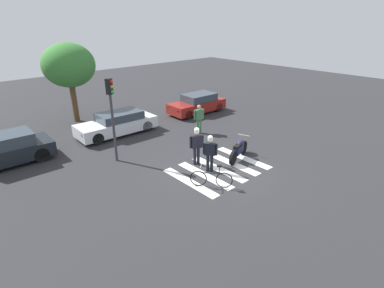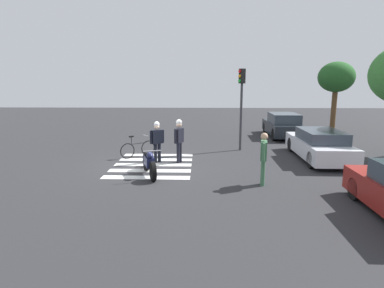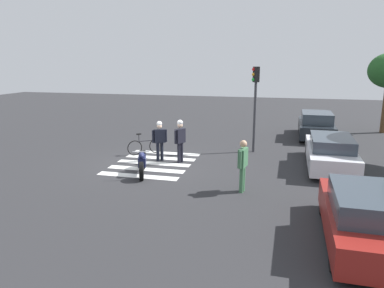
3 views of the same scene
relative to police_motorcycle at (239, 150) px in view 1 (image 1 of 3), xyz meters
The scene contains 12 objects.
ground_plane 1.58m from the police_motorcycle, behind, with size 60.00×60.00×0.00m, color #2B2B2D.
police_motorcycle is the anchor object (origin of this frame).
leaning_bicycle 3.05m from the police_motorcycle, 161.35° to the right, with size 1.16×1.37×1.01m.
officer_on_foot 2.23m from the police_motorcycle, 153.04° to the left, with size 0.64×0.39×1.85m.
officer_by_motorcycle 2.04m from the police_motorcycle, behind, with size 0.43×0.56×1.75m.
pedestrian_bystander 4.09m from the police_motorcycle, 75.31° to the left, with size 0.68×0.29×1.75m.
crosswalk_stripes 1.58m from the police_motorcycle, behind, with size 4.05×3.18×0.01m.
car_black_suv 11.17m from the police_motorcycle, 141.10° to the left, with size 4.43×1.92×1.47m.
car_white_van 7.56m from the police_motorcycle, 110.58° to the left, with size 4.72×1.87×1.33m.
car_maroon_wagon 8.08m from the police_motorcycle, 61.50° to the left, with size 4.34×1.84×1.38m.
traffic_light_pole 6.35m from the police_motorcycle, 139.71° to the left, with size 0.32×0.36×3.99m.
street_tree_mid 12.08m from the police_motorcycle, 107.52° to the left, with size 3.25×3.25×5.08m.
Camera 1 is at (-9.21, -8.36, 6.48)m, focal length 28.15 mm.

